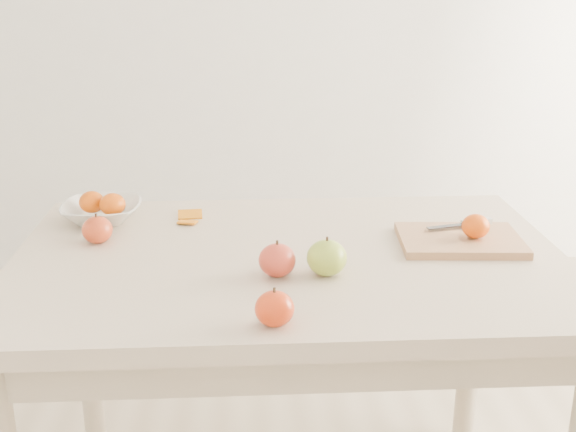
{
  "coord_description": "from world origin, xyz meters",
  "views": [
    {
      "loc": [
        -0.09,
        -1.46,
        1.34
      ],
      "look_at": [
        0.0,
        0.05,
        0.82
      ],
      "focal_mm": 45.0,
      "sensor_mm": 36.0,
      "label": 1
    }
  ],
  "objects": [
    {
      "name": "table",
      "position": [
        0.0,
        0.0,
        0.65
      ],
      "size": [
        1.2,
        0.8,
        0.75
      ],
      "color": "beige",
      "rests_on": "ground"
    },
    {
      "name": "apple_green",
      "position": [
        0.07,
        -0.12,
        0.79
      ],
      "size": [
        0.08,
        0.08,
        0.07
      ],
      "primitive_type": "ellipsoid",
      "color": "olive",
      "rests_on": "table"
    },
    {
      "name": "bowl_tangerine_far",
      "position": [
        -0.42,
        0.23,
        0.8
      ],
      "size": [
        0.06,
        0.06,
        0.06
      ],
      "primitive_type": "ellipsoid",
      "color": "#D54D07",
      "rests_on": "fruit_bowl"
    },
    {
      "name": "bowl_tangerine_near",
      "position": [
        -0.47,
        0.25,
        0.8
      ],
      "size": [
        0.06,
        0.06,
        0.05
      ],
      "primitive_type": "ellipsoid",
      "color": "#CB5907",
      "rests_on": "fruit_bowl"
    },
    {
      "name": "apple_red_e",
      "position": [
        -0.03,
        -0.12,
        0.78
      ],
      "size": [
        0.08,
        0.08,
        0.07
      ],
      "primitive_type": "ellipsoid",
      "color": "maroon",
      "rests_on": "table"
    },
    {
      "name": "board_tangerine",
      "position": [
        0.42,
        0.03,
        0.8
      ],
      "size": [
        0.06,
        0.06,
        0.05
      ],
      "primitive_type": "ellipsoid",
      "color": "#E84E08",
      "rests_on": "cutting_board"
    },
    {
      "name": "paring_knife",
      "position": [
        0.44,
        0.11,
        0.78
      ],
      "size": [
        0.17,
        0.06,
        0.01
      ],
      "color": "silver",
      "rests_on": "cutting_board"
    },
    {
      "name": "fruit_bowl",
      "position": [
        -0.45,
        0.24,
        0.77
      ],
      "size": [
        0.19,
        0.19,
        0.05
      ],
      "primitive_type": "imported",
      "color": "silver",
      "rests_on": "table"
    },
    {
      "name": "orange_peel_b",
      "position": [
        -0.24,
        0.21,
        0.75
      ],
      "size": [
        0.05,
        0.04,
        0.01
      ],
      "primitive_type": "cube",
      "rotation": [
        -0.14,
        0.0,
        -0.2
      ],
      "color": "orange",
      "rests_on": "table"
    },
    {
      "name": "apple_red_c",
      "position": [
        -0.05,
        -0.33,
        0.78
      ],
      "size": [
        0.07,
        0.07,
        0.06
      ],
      "primitive_type": "ellipsoid",
      "color": "#A61806",
      "rests_on": "table"
    },
    {
      "name": "orange_peel_a",
      "position": [
        -0.23,
        0.26,
        0.75
      ],
      "size": [
        0.06,
        0.05,
        0.01
      ],
      "primitive_type": "cube",
      "rotation": [
        0.21,
        0.0,
        0.08
      ],
      "color": "#C66B0D",
      "rests_on": "table"
    },
    {
      "name": "cutting_board",
      "position": [
        0.39,
        0.04,
        0.76
      ],
      "size": [
        0.28,
        0.21,
        0.02
      ],
      "primitive_type": "cube",
      "rotation": [
        0.0,
        0.0,
        -0.06
      ],
      "color": "#AA7C55",
      "rests_on": "table"
    },
    {
      "name": "apple_red_b",
      "position": [
        -0.43,
        0.09,
        0.78
      ],
      "size": [
        0.07,
        0.07,
        0.06
      ],
      "primitive_type": "ellipsoid",
      "color": "#9F0B0E",
      "rests_on": "table"
    }
  ]
}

